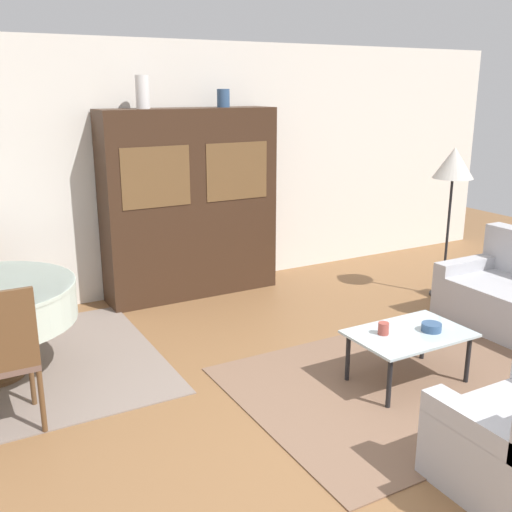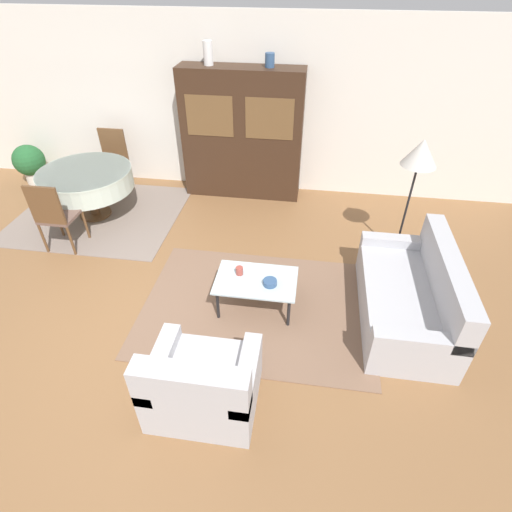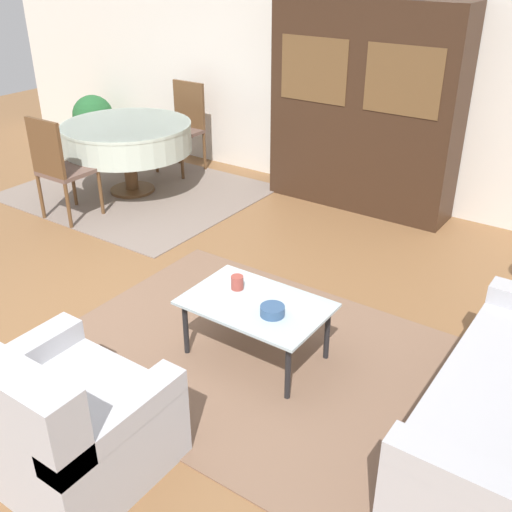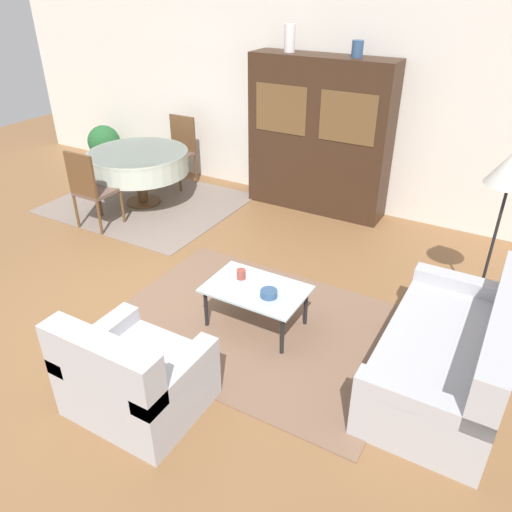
{
  "view_description": "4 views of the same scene",
  "coord_description": "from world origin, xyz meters",
  "px_view_note": "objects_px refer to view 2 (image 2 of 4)",
  "views": [
    {
      "loc": [
        -1.98,
        -2.53,
        2.23
      ],
      "look_at": [
        0.2,
        1.4,
        0.95
      ],
      "focal_mm": 42.0,
      "sensor_mm": 36.0,
      "label": 1
    },
    {
      "loc": [
        1.59,
        -2.72,
        3.33
      ],
      "look_at": [
        1.1,
        0.6,
        0.75
      ],
      "focal_mm": 28.0,
      "sensor_mm": 36.0,
      "label": 2
    },
    {
      "loc": [
        2.93,
        -2.04,
        2.44
      ],
      "look_at": [
        1.1,
        0.6,
        0.75
      ],
      "focal_mm": 42.0,
      "sensor_mm": 36.0,
      "label": 3
    },
    {
      "loc": [
        2.96,
        -2.65,
        2.91
      ],
      "look_at": [
        1.1,
        0.6,
        0.75
      ],
      "focal_mm": 35.0,
      "sensor_mm": 36.0,
      "label": 4
    }
  ],
  "objects_px": {
    "potted_plant": "(29,162)",
    "dining_table": "(86,180)",
    "coffee_table": "(256,283)",
    "vase_tall": "(208,53)",
    "cup": "(239,271)",
    "dining_chair_far": "(113,157)",
    "armchair": "(202,385)",
    "couch": "(411,297)",
    "display_cabinet": "(242,135)",
    "vase_short": "(270,60)",
    "bowl": "(270,283)",
    "dining_chair_near": "(54,213)",
    "floor_lamp": "(420,157)"
  },
  "relations": [
    {
      "from": "couch",
      "to": "dining_table",
      "type": "bearing_deg",
      "value": 70.87
    },
    {
      "from": "couch",
      "to": "coffee_table",
      "type": "bearing_deg",
      "value": 92.98
    },
    {
      "from": "armchair",
      "to": "vase_short",
      "type": "xyz_separation_m",
      "value": [
        0.07,
        4.09,
        1.8
      ]
    },
    {
      "from": "display_cabinet",
      "to": "cup",
      "type": "xyz_separation_m",
      "value": [
        0.42,
        -2.68,
        -0.54
      ]
    },
    {
      "from": "dining_chair_far",
      "to": "bowl",
      "type": "relative_size",
      "value": 6.66
    },
    {
      "from": "display_cabinet",
      "to": "cup",
      "type": "distance_m",
      "value": 2.76
    },
    {
      "from": "armchair",
      "to": "vase_tall",
      "type": "xyz_separation_m",
      "value": [
        -0.82,
        4.09,
        1.86
      ]
    },
    {
      "from": "coffee_table",
      "to": "dining_table",
      "type": "relative_size",
      "value": 0.67
    },
    {
      "from": "dining_table",
      "to": "dining_chair_near",
      "type": "height_order",
      "value": "dining_chair_near"
    },
    {
      "from": "dining_chair_far",
      "to": "coffee_table",
      "type": "bearing_deg",
      "value": 137.63
    },
    {
      "from": "couch",
      "to": "cup",
      "type": "xyz_separation_m",
      "value": [
        -1.9,
        -0.02,
        0.16
      ]
    },
    {
      "from": "display_cabinet",
      "to": "bowl",
      "type": "height_order",
      "value": "display_cabinet"
    },
    {
      "from": "floor_lamp",
      "to": "vase_short",
      "type": "xyz_separation_m",
      "value": [
        -1.96,
        1.42,
        0.7
      ]
    },
    {
      "from": "potted_plant",
      "to": "dining_table",
      "type": "bearing_deg",
      "value": -29.81
    },
    {
      "from": "potted_plant",
      "to": "bowl",
      "type": "bearing_deg",
      "value": -29.93
    },
    {
      "from": "dining_chair_near",
      "to": "display_cabinet",
      "type": "bearing_deg",
      "value": 42.54
    },
    {
      "from": "dining_chair_near",
      "to": "dining_table",
      "type": "bearing_deg",
      "value": 90.0
    },
    {
      "from": "dining_table",
      "to": "vase_tall",
      "type": "bearing_deg",
      "value": 32.66
    },
    {
      "from": "coffee_table",
      "to": "dining_table",
      "type": "height_order",
      "value": "dining_table"
    },
    {
      "from": "display_cabinet",
      "to": "bowl",
      "type": "relative_size",
      "value": 13.21
    },
    {
      "from": "coffee_table",
      "to": "dining_chair_far",
      "type": "relative_size",
      "value": 0.9
    },
    {
      "from": "cup",
      "to": "potted_plant",
      "type": "bearing_deg",
      "value": 149.28
    },
    {
      "from": "armchair",
      "to": "display_cabinet",
      "type": "height_order",
      "value": "display_cabinet"
    },
    {
      "from": "potted_plant",
      "to": "coffee_table",
      "type": "bearing_deg",
      "value": -30.26
    },
    {
      "from": "dining_chair_far",
      "to": "vase_tall",
      "type": "distance_m",
      "value": 2.35
    },
    {
      "from": "bowl",
      "to": "couch",
      "type": "bearing_deg",
      "value": 5.5
    },
    {
      "from": "vase_tall",
      "to": "armchair",
      "type": "bearing_deg",
      "value": -78.68
    },
    {
      "from": "couch",
      "to": "dining_table",
      "type": "xyz_separation_m",
      "value": [
        -4.51,
        1.56,
        0.31
      ]
    },
    {
      "from": "display_cabinet",
      "to": "cup",
      "type": "height_order",
      "value": "display_cabinet"
    },
    {
      "from": "coffee_table",
      "to": "cup",
      "type": "xyz_separation_m",
      "value": [
        -0.2,
        0.07,
        0.09
      ]
    },
    {
      "from": "vase_tall",
      "to": "potted_plant",
      "type": "bearing_deg",
      "value": -176.71
    },
    {
      "from": "dining_table",
      "to": "cup",
      "type": "xyz_separation_m",
      "value": [
        2.6,
        -1.58,
        -0.15
      ]
    },
    {
      "from": "dining_table",
      "to": "floor_lamp",
      "type": "xyz_separation_m",
      "value": [
        4.55,
        -0.33,
        0.79
      ]
    },
    {
      "from": "dining_chair_far",
      "to": "display_cabinet",
      "type": "bearing_deg",
      "value": -175.04
    },
    {
      "from": "cup",
      "to": "vase_short",
      "type": "bearing_deg",
      "value": 90.23
    },
    {
      "from": "dining_chair_far",
      "to": "dining_table",
      "type": "bearing_deg",
      "value": 90.0
    },
    {
      "from": "display_cabinet",
      "to": "potted_plant",
      "type": "xyz_separation_m",
      "value": [
        -3.76,
        -0.19,
        -0.62
      ]
    },
    {
      "from": "dining_chair_far",
      "to": "vase_short",
      "type": "height_order",
      "value": "vase_short"
    },
    {
      "from": "cup",
      "to": "potted_plant",
      "type": "height_order",
      "value": "potted_plant"
    },
    {
      "from": "display_cabinet",
      "to": "vase_short",
      "type": "relative_size",
      "value": 10.68
    },
    {
      "from": "couch",
      "to": "cup",
      "type": "distance_m",
      "value": 1.91
    },
    {
      "from": "cup",
      "to": "vase_short",
      "type": "relative_size",
      "value": 0.5
    },
    {
      "from": "dining_table",
      "to": "cup",
      "type": "height_order",
      "value": "dining_table"
    },
    {
      "from": "dining_chair_far",
      "to": "floor_lamp",
      "type": "xyz_separation_m",
      "value": [
        4.55,
        -1.23,
        0.83
      ]
    },
    {
      "from": "bowl",
      "to": "display_cabinet",
      "type": "bearing_deg",
      "value": 105.68
    },
    {
      "from": "coffee_table",
      "to": "bowl",
      "type": "relative_size",
      "value": 5.96
    },
    {
      "from": "coffee_table",
      "to": "potted_plant",
      "type": "distance_m",
      "value": 5.08
    },
    {
      "from": "dining_chair_near",
      "to": "potted_plant",
      "type": "height_order",
      "value": "dining_chair_near"
    },
    {
      "from": "couch",
      "to": "cup",
      "type": "height_order",
      "value": "couch"
    },
    {
      "from": "dining_chair_near",
      "to": "couch",
      "type": "bearing_deg",
      "value": -8.31
    }
  ]
}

